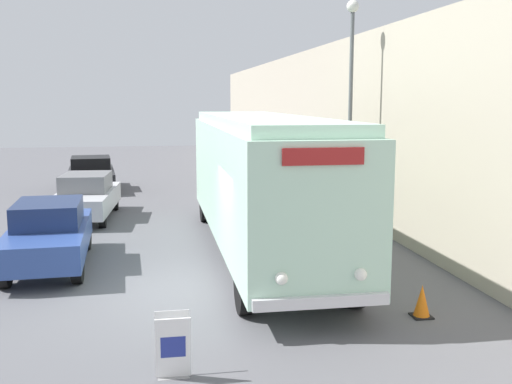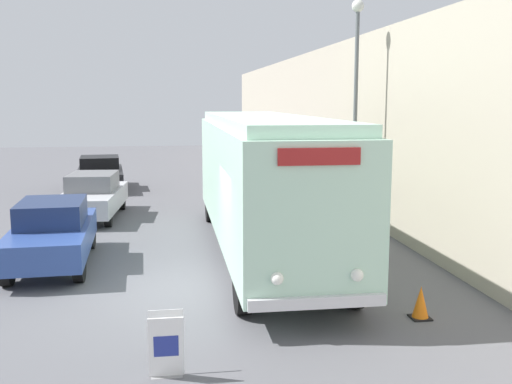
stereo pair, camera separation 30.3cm
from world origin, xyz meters
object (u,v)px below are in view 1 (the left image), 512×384
sign_board (173,347)px  streetlamp (351,85)px  vintage_bus (260,177)px  parked_car_far (91,173)px  parked_car_near (49,234)px  traffic_cone (422,301)px  parked_car_mid (86,196)px

sign_board → streetlamp: bearing=58.1°
vintage_bus → streetlamp: size_ratio=1.70×
sign_board → parked_car_far: (-2.95, 18.86, 0.30)m
vintage_bus → parked_car_near: 5.35m
vintage_bus → sign_board: (-2.48, -6.75, -1.56)m
sign_board → streetlamp: streetlamp is taller
parked_car_near → parked_car_far: bearing=88.5°
traffic_cone → parked_car_mid: bearing=123.7°
sign_board → traffic_cone: 4.89m
sign_board → streetlamp: size_ratio=0.14×
streetlamp → parked_car_near: streetlamp is taller
streetlamp → sign_board: bearing=-121.9°
sign_board → parked_car_near: bearing=113.2°
parked_car_mid → parked_car_near: bearing=-88.5°
streetlamp → parked_car_far: bearing=131.0°
vintage_bus → parked_car_near: (-5.20, -0.39, -1.21)m
vintage_bus → traffic_cone: vintage_bus is taller
parked_car_near → streetlamp: bearing=15.1°
streetlamp → parked_car_far: (-8.56, 9.85, -3.64)m
sign_board → parked_car_near: parked_car_near is taller
streetlamp → parked_car_mid: bearing=158.1°
parked_car_mid → parked_car_far: 6.62m
parked_car_mid → traffic_cone: size_ratio=7.42×
traffic_cone → sign_board: bearing=-160.1°
parked_car_mid → parked_car_far: (-0.47, 6.60, -0.00)m
sign_board → parked_car_far: bearing=98.9°
parked_car_far → streetlamp: bearing=-54.5°
parked_car_mid → traffic_cone: bearing=-52.4°
streetlamp → parked_car_near: size_ratio=1.52×
vintage_bus → parked_car_far: (-5.43, 12.11, -1.26)m
parked_car_near → traffic_cone: (7.32, -4.70, -0.50)m
sign_board → parked_car_mid: bearing=101.4°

